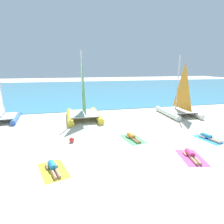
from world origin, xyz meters
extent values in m
plane|color=beige|center=(0.00, 10.00, 0.00)|extent=(120.00, 120.00, 0.00)
cube|color=teal|center=(0.00, 30.44, 0.03)|extent=(120.00, 40.00, 0.05)
cylinder|color=blue|center=(-7.84, 8.59, 0.22)|extent=(0.75, 3.81, 0.43)
cube|color=silver|center=(-8.81, 8.32, 0.46)|extent=(2.18, 2.58, 0.05)
cylinder|color=silver|center=(-8.86, 8.86, 2.68)|extent=(0.09, 0.09, 4.50)
cylinder|color=yellow|center=(-3.18, 7.57, 0.26)|extent=(0.60, 4.62, 0.53)
cylinder|color=yellow|center=(-0.76, 7.61, 0.26)|extent=(0.60, 4.62, 0.53)
cube|color=silver|center=(-1.97, 7.37, 0.56)|extent=(2.46, 2.99, 0.07)
cylinder|color=silver|center=(-1.98, 8.02, 3.27)|extent=(0.11, 0.11, 5.49)
pyramid|color=#4CA54C|center=(-1.96, 6.94, 3.11)|extent=(0.11, 2.42, 4.61)
cylinder|color=white|center=(6.02, 6.96, 0.25)|extent=(0.59, 4.37, 0.50)
cylinder|color=white|center=(8.30, 6.91, 0.25)|extent=(0.59, 4.37, 0.50)
cube|color=silver|center=(7.16, 6.73, 0.53)|extent=(2.34, 2.84, 0.06)
cylinder|color=silver|center=(7.17, 7.35, 3.09)|extent=(0.10, 0.10, 5.19)
pyramid|color=orange|center=(7.15, 6.33, 2.93)|extent=(0.11, 2.28, 4.36)
cube|color=yellow|center=(-4.11, -1.00, 0.01)|extent=(1.59, 2.13, 0.01)
cylinder|color=#268CCC|center=(-4.16, -0.81, 0.16)|extent=(0.46, 0.68, 0.30)
sphere|color=tan|center=(-4.28, -0.42, 0.16)|extent=(0.22, 0.22, 0.22)
cylinder|color=tan|center=(-4.07, -1.46, 0.08)|extent=(0.36, 0.79, 0.14)
cylinder|color=tan|center=(-3.89, -1.41, 0.08)|extent=(0.36, 0.79, 0.14)
cylinder|color=tan|center=(-4.42, -0.73, 0.07)|extent=(0.22, 0.46, 0.10)
cylinder|color=tan|center=(-4.00, -0.60, 0.07)|extent=(0.22, 0.46, 0.10)
cube|color=#4CB266|center=(0.73, 1.82, 0.01)|extent=(1.39, 2.05, 0.01)
cylinder|color=orange|center=(0.70, 2.02, 0.16)|extent=(0.40, 0.66, 0.30)
sphere|color=#8C6647|center=(0.63, 2.43, 0.16)|extent=(0.22, 0.22, 0.22)
cylinder|color=#8C6647|center=(0.71, 1.37, 0.08)|extent=(0.26, 0.79, 0.14)
cylinder|color=#8C6647|center=(0.89, 1.40, 0.08)|extent=(0.26, 0.79, 0.14)
cylinder|color=#8C6647|center=(0.46, 2.14, 0.07)|extent=(0.17, 0.46, 0.10)
cylinder|color=#8C6647|center=(0.89, 2.21, 0.07)|extent=(0.17, 0.46, 0.10)
cube|color=#D84C99|center=(2.86, -1.34, 0.01)|extent=(1.45, 2.08, 0.01)
cylinder|color=#D83372|center=(2.90, -1.14, 0.16)|extent=(0.41, 0.67, 0.30)
sphere|color=tan|center=(2.98, -0.74, 0.16)|extent=(0.22, 0.22, 0.22)
cylinder|color=tan|center=(2.69, -1.76, 0.08)|extent=(0.29, 0.79, 0.14)
cylinder|color=tan|center=(2.86, -1.80, 0.08)|extent=(0.29, 0.79, 0.14)
cylinder|color=tan|center=(2.71, -0.95, 0.07)|extent=(0.19, 0.46, 0.10)
cylinder|color=tan|center=(3.15, -1.03, 0.07)|extent=(0.19, 0.46, 0.10)
cube|color=#338CD8|center=(5.61, 0.68, 0.01)|extent=(1.45, 2.08, 0.01)
cylinder|color=#268CCC|center=(5.58, 0.88, 0.16)|extent=(0.42, 0.67, 0.30)
sphere|color=#D8AD84|center=(5.49, 1.28, 0.16)|extent=(0.22, 0.22, 0.22)
cylinder|color=#D8AD84|center=(5.61, 0.22, 0.08)|extent=(0.29, 0.79, 0.14)
cylinder|color=#D8AD84|center=(5.79, 0.26, 0.08)|extent=(0.29, 0.79, 0.14)
cylinder|color=#D8AD84|center=(5.33, 0.99, 0.07)|extent=(0.19, 0.46, 0.10)
cylinder|color=#D8AD84|center=(5.76, 1.07, 0.07)|extent=(0.19, 0.46, 0.10)
sphere|color=red|center=(-3.18, 2.20, 0.16)|extent=(0.33, 0.33, 0.33)
camera|label=1|loc=(-3.28, -9.30, 4.68)|focal=30.61mm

